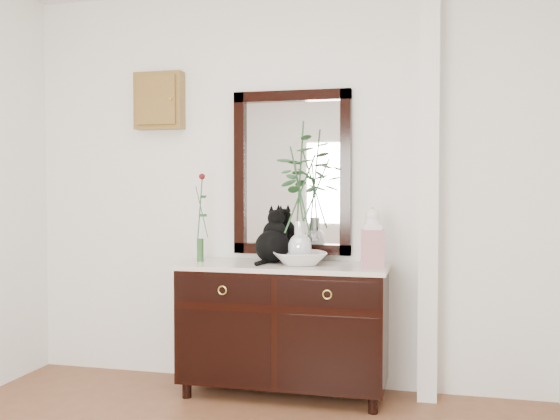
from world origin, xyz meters
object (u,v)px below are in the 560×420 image
(sideboard, at_px, (284,322))
(ginger_jar, at_px, (372,237))
(cat, at_px, (272,235))
(lotus_bowl, at_px, (300,258))

(sideboard, relative_size, ginger_jar, 3.56)
(cat, distance_m, lotus_bowl, 0.26)
(sideboard, xyz_separation_m, lotus_bowl, (0.11, -0.02, 0.42))
(sideboard, distance_m, cat, 0.57)
(lotus_bowl, bearing_deg, sideboard, 171.60)
(ginger_jar, bearing_deg, cat, 168.36)
(sideboard, height_order, ginger_jar, ginger_jar)
(cat, bearing_deg, ginger_jar, -4.71)
(sideboard, xyz_separation_m, ginger_jar, (0.57, -0.06, 0.56))
(sideboard, bearing_deg, ginger_jar, -6.17)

